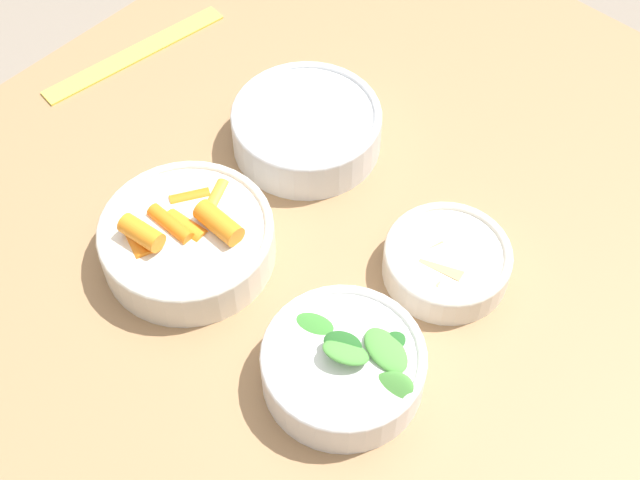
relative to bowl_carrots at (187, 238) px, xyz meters
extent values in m
plane|color=gray|center=(0.17, -0.12, -0.79)|extent=(10.00, 10.00, 0.00)
cube|color=#99724C|center=(0.17, -0.12, -0.04)|extent=(0.96, 0.97, 0.03)
cube|color=olive|center=(0.59, 0.31, -0.43)|extent=(0.06, 0.06, 0.74)
cylinder|color=silver|center=(0.00, 0.00, -0.01)|extent=(0.19, 0.19, 0.05)
torus|color=silver|center=(0.00, 0.00, 0.02)|extent=(0.19, 0.19, 0.01)
cylinder|color=orange|center=(0.00, 0.00, 0.01)|extent=(0.03, 0.05, 0.02)
cylinder|color=orange|center=(-0.03, -0.01, 0.01)|extent=(0.05, 0.05, 0.02)
cylinder|color=orange|center=(0.03, 0.05, 0.01)|extent=(0.05, 0.04, 0.02)
cylinder|color=orange|center=(-0.04, 0.03, 0.01)|extent=(0.04, 0.06, 0.02)
cylinder|color=orange|center=(0.05, 0.01, 0.01)|extent=(0.06, 0.04, 0.02)
cylinder|color=orange|center=(0.03, 0.03, 0.01)|extent=(0.05, 0.04, 0.02)
cylinder|color=orange|center=(-0.04, 0.02, 0.03)|extent=(0.03, 0.05, 0.02)
cylinder|color=orange|center=(-0.01, 0.01, 0.02)|extent=(0.02, 0.06, 0.02)
cylinder|color=orange|center=(0.02, -0.03, 0.03)|extent=(0.03, 0.06, 0.02)
cylinder|color=white|center=(0.00, -0.22, -0.01)|extent=(0.16, 0.16, 0.05)
torus|color=white|center=(0.00, -0.22, 0.02)|extent=(0.16, 0.16, 0.01)
ellipsoid|color=#4C933D|center=(0.03, -0.25, 0.02)|extent=(0.05, 0.06, 0.02)
ellipsoid|color=#4C933D|center=(0.00, -0.28, 0.01)|extent=(0.05, 0.06, 0.05)
ellipsoid|color=#235B23|center=(0.00, -0.22, 0.03)|extent=(0.04, 0.04, 0.02)
ellipsoid|color=#4C933D|center=(0.00, -0.23, 0.03)|extent=(0.05, 0.05, 0.03)
ellipsoid|color=#3D8433|center=(0.00, -0.18, 0.01)|extent=(0.05, 0.06, 0.02)
ellipsoid|color=#235B23|center=(0.04, -0.26, 0.01)|extent=(0.04, 0.05, 0.03)
cylinder|color=silver|center=(0.20, 0.02, 0.00)|extent=(0.18, 0.18, 0.05)
torus|color=silver|center=(0.20, 0.02, 0.02)|extent=(0.18, 0.18, 0.01)
cylinder|color=#936042|center=(0.20, 0.02, -0.01)|extent=(0.16, 0.16, 0.03)
ellipsoid|color=#AD7551|center=(0.22, -0.02, 0.01)|extent=(0.01, 0.01, 0.01)
ellipsoid|color=#A36B4C|center=(0.18, -0.05, 0.01)|extent=(0.01, 0.01, 0.01)
ellipsoid|color=#A36B4C|center=(0.20, -0.02, 0.01)|extent=(0.01, 0.01, 0.01)
ellipsoid|color=#AD7551|center=(0.15, 0.00, 0.01)|extent=(0.01, 0.01, 0.01)
ellipsoid|color=#8E5B3D|center=(0.18, -0.04, 0.01)|extent=(0.01, 0.01, 0.01)
ellipsoid|color=#A36B4C|center=(0.20, 0.06, 0.01)|extent=(0.01, 0.01, 0.01)
ellipsoid|color=#A36B4C|center=(0.16, 0.05, 0.01)|extent=(0.01, 0.01, 0.01)
ellipsoid|color=#AD7551|center=(0.19, 0.05, 0.01)|extent=(0.01, 0.01, 0.01)
ellipsoid|color=#AD7551|center=(0.23, -0.05, 0.01)|extent=(0.01, 0.01, 0.01)
ellipsoid|color=#8E5B3D|center=(0.28, 0.01, 0.01)|extent=(0.01, 0.01, 0.01)
cylinder|color=beige|center=(0.19, 0.02, 0.01)|extent=(0.03, 0.03, 0.01)
cylinder|color=beige|center=(0.16, -0.02, 0.02)|extent=(0.03, 0.03, 0.01)
cylinder|color=#E0A88E|center=(0.24, 0.06, 0.01)|extent=(0.03, 0.03, 0.01)
cylinder|color=silver|center=(0.17, -0.22, -0.01)|extent=(0.13, 0.13, 0.03)
torus|color=silver|center=(0.17, -0.22, 0.01)|extent=(0.13, 0.13, 0.01)
cube|color=tan|center=(0.14, -0.21, 0.00)|extent=(0.06, 0.06, 0.02)
cube|color=tan|center=(0.15, -0.22, 0.00)|extent=(0.05, 0.05, 0.02)
cube|color=tan|center=(0.17, -0.22, 0.00)|extent=(0.06, 0.06, 0.01)
cube|color=#EADB4C|center=(0.17, 0.29, -0.03)|extent=(0.26, 0.06, 0.00)
camera|label=1|loc=(-0.32, -0.48, 0.76)|focal=50.00mm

